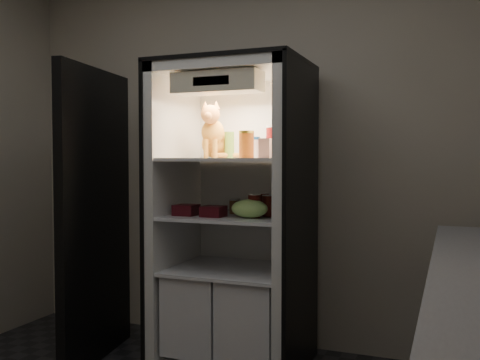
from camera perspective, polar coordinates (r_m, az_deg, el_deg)
The scene contains 16 objects.
room_shell at distance 2.14m, azimuth -14.95°, elevation 11.13°, with size 3.60×3.60×3.60m.
refrigerator at distance 3.37m, azimuth -0.50°, elevation -6.14°, with size 0.90×0.72×1.88m.
fridge_door at distance 3.51m, azimuth -15.17°, elevation -3.85°, with size 0.20×0.87×1.85m.
tabby_cat at distance 3.42m, azimuth -2.72°, elevation 4.61°, with size 0.32×0.35×0.36m.
parmesan_shaker at distance 3.38m, azimuth -1.14°, elevation 3.77°, with size 0.06×0.06×0.16m.
mayo_tub at distance 3.33m, azimuth 1.34°, elevation 3.51°, with size 0.09×0.09×0.13m.
salsa_jar at distance 3.17m, azimuth 0.69°, elevation 3.83°, with size 0.09×0.09×0.16m.
pepper_jar at distance 3.30m, azimuth 3.81°, elevation 4.12°, with size 0.12×0.12×0.20m.
cream_carton at distance 3.03m, azimuth 2.76°, elevation 3.41°, with size 0.06×0.06×0.11m, color silver.
soda_can_a at distance 3.31m, azimuth 2.50°, elevation -2.53°, with size 0.07×0.07×0.13m.
soda_can_b at distance 3.20m, azimuth 2.97°, elevation -2.76°, with size 0.07×0.07×0.13m.
soda_can_c at distance 3.13m, azimuth 1.55°, elevation -2.78°, with size 0.07×0.07×0.14m.
condiment_jar at distance 3.35m, azimuth -0.57°, elevation -2.81°, with size 0.07×0.07×0.09m.
grape_bag at distance 3.12m, azimuth 1.02°, elevation -3.07°, with size 0.22×0.16×0.11m, color #8FC35B.
berry_box_left at distance 3.27m, azimuth -5.76°, elevation -3.20°, with size 0.13×0.13×0.07m, color #480C13.
berry_box_right at distance 3.19m, azimuth -2.86°, elevation -3.36°, with size 0.13×0.13×0.06m, color #480C13.
Camera 1 is at (1.26, -1.70, 1.29)m, focal length 40.00 mm.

